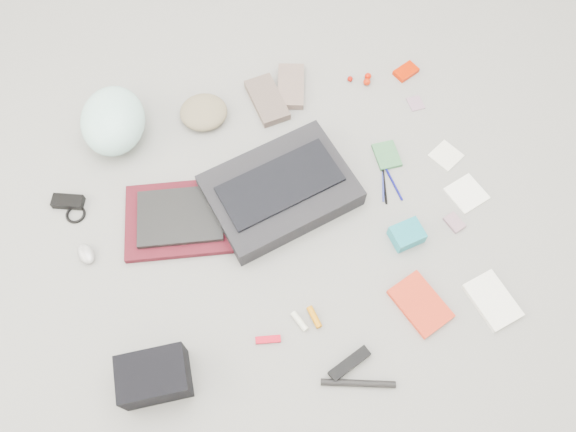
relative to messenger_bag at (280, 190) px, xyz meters
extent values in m
plane|color=gray|center=(0.00, -0.11, -0.04)|extent=(4.00, 4.00, 0.00)
cube|color=black|center=(0.00, 0.00, 0.00)|extent=(0.59, 0.49, 0.09)
cube|color=black|center=(0.00, 0.00, 0.05)|extent=(0.47, 0.31, 0.01)
cube|color=#50101A|center=(-0.38, -0.02, -0.03)|extent=(0.44, 0.35, 0.03)
cube|color=black|center=(-0.38, -0.02, 0.00)|extent=(0.33, 0.26, 0.02)
ellipsoid|color=#B4F2E7|center=(-0.56, 0.42, 0.05)|extent=(0.29, 0.34, 0.18)
ellipsoid|color=#837557|center=(-0.22, 0.42, -0.01)|extent=(0.22, 0.21, 0.07)
cube|color=#69574D|center=(0.05, 0.43, -0.03)|extent=(0.15, 0.24, 0.03)
cube|color=#7E665B|center=(0.16, 0.48, -0.03)|extent=(0.16, 0.23, 0.03)
cube|color=black|center=(-0.78, 0.15, -0.03)|extent=(0.12, 0.08, 0.03)
torus|color=black|center=(-0.75, 0.10, -0.04)|extent=(0.10, 0.10, 0.01)
ellipsoid|color=#A2A2A2|center=(-0.73, -0.07, -0.03)|extent=(0.08, 0.10, 0.03)
cube|color=black|center=(-0.54, -0.57, 0.03)|extent=(0.22, 0.15, 0.14)
cube|color=#BB0619|center=(-0.16, -0.52, -0.04)|extent=(0.09, 0.04, 0.01)
cylinder|color=silver|center=(-0.05, -0.49, -0.03)|extent=(0.05, 0.08, 0.02)
cylinder|color=#CB7709|center=(0.00, -0.48, -0.03)|extent=(0.04, 0.08, 0.02)
cube|color=black|center=(0.08, -0.66, -0.03)|extent=(0.15, 0.09, 0.03)
cylinder|color=black|center=(0.09, -0.73, -0.03)|extent=(0.24, 0.09, 0.02)
cube|color=red|center=(0.37, -0.52, -0.03)|extent=(0.20, 0.24, 0.02)
cube|color=white|center=(0.62, -0.57, -0.03)|extent=(0.17, 0.21, 0.02)
cube|color=#366F41|center=(0.44, 0.07, -0.04)|extent=(0.09, 0.12, 0.01)
cylinder|color=navy|center=(0.39, -0.06, -0.04)|extent=(0.04, 0.12, 0.01)
cylinder|color=black|center=(0.39, -0.06, -0.04)|extent=(0.04, 0.14, 0.01)
cylinder|color=#070861|center=(0.43, -0.05, -0.04)|extent=(0.03, 0.15, 0.01)
cube|color=teal|center=(0.40, -0.27, -0.02)|extent=(0.12, 0.11, 0.06)
cube|color=gray|center=(0.59, -0.26, -0.04)|extent=(0.07, 0.08, 0.01)
cube|color=white|center=(0.67, 0.02, -0.04)|extent=(0.14, 0.14, 0.01)
cube|color=white|center=(0.68, -0.16, -0.04)|extent=(0.16, 0.16, 0.01)
sphere|color=#A60C03|center=(0.41, 0.46, -0.03)|extent=(0.02, 0.02, 0.02)
sphere|color=#BC1E03|center=(0.47, 0.43, -0.03)|extent=(0.03, 0.03, 0.03)
sphere|color=#B71300|center=(0.48, 0.46, -0.03)|extent=(0.04, 0.04, 0.03)
cube|color=red|center=(0.65, 0.44, -0.03)|extent=(0.11, 0.10, 0.02)
cube|color=#A17A93|center=(0.63, 0.29, -0.04)|extent=(0.06, 0.07, 0.00)
camera|label=1|loc=(-0.20, -0.96, 1.83)|focal=35.00mm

